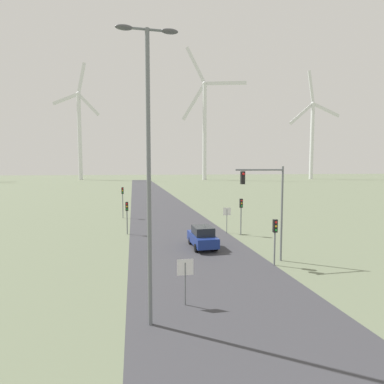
{
  "coord_description": "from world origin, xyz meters",
  "views": [
    {
      "loc": [
        -4.59,
        -3.54,
        6.74
      ],
      "look_at": [
        0.0,
        19.66,
        4.84
      ],
      "focal_mm": 28.0,
      "sensor_mm": 36.0,
      "label": 1
    }
  ],
  "objects_px": {
    "stop_sign_far": "(227,215)",
    "traffic_light_post_mid_right": "(241,208)",
    "traffic_light_mast_overhead": "(268,196)",
    "wind_turbine_left": "(79,128)",
    "stop_sign_near": "(185,273)",
    "traffic_light_post_mid_left": "(123,196)",
    "traffic_light_post_near_left": "(127,211)",
    "car_approaching": "(203,237)",
    "wind_turbine_center": "(205,121)",
    "wind_turbine_right": "(312,133)",
    "streetlamp": "(149,151)",
    "traffic_light_post_near_right": "(275,232)"
  },
  "relations": [
    {
      "from": "traffic_light_mast_overhead",
      "to": "car_approaching",
      "type": "height_order",
      "value": "traffic_light_mast_overhead"
    },
    {
      "from": "stop_sign_far",
      "to": "wind_turbine_left",
      "type": "bearing_deg",
      "value": 104.36
    },
    {
      "from": "stop_sign_far",
      "to": "traffic_light_post_near_right",
      "type": "relative_size",
      "value": 0.83
    },
    {
      "from": "stop_sign_near",
      "to": "traffic_light_post_mid_left",
      "type": "height_order",
      "value": "traffic_light_post_mid_left"
    },
    {
      "from": "traffic_light_mast_overhead",
      "to": "wind_turbine_left",
      "type": "xyz_separation_m",
      "value": [
        -38.71,
        161.41,
        24.52
      ]
    },
    {
      "from": "stop_sign_far",
      "to": "traffic_light_post_near_left",
      "type": "xyz_separation_m",
      "value": [
        -10.14,
        1.43,
        0.58
      ]
    },
    {
      "from": "traffic_light_post_mid_right",
      "to": "wind_turbine_left",
      "type": "distance_m",
      "value": 160.24
    },
    {
      "from": "traffic_light_post_mid_right",
      "to": "wind_turbine_left",
      "type": "bearing_deg",
      "value": 104.64
    },
    {
      "from": "traffic_light_post_near_right",
      "to": "wind_turbine_center",
      "type": "bearing_deg",
      "value": 78.29
    },
    {
      "from": "streetlamp",
      "to": "stop_sign_near",
      "type": "distance_m",
      "value": 6.3
    },
    {
      "from": "wind_turbine_left",
      "to": "traffic_light_post_near_left",
      "type": "bearing_deg",
      "value": -79.19
    },
    {
      "from": "wind_turbine_left",
      "to": "streetlamp",
      "type": "bearing_deg",
      "value": -79.91
    },
    {
      "from": "streetlamp",
      "to": "stop_sign_far",
      "type": "height_order",
      "value": "streetlamp"
    },
    {
      "from": "traffic_light_post_mid_left",
      "to": "traffic_light_mast_overhead",
      "type": "relative_size",
      "value": 0.61
    },
    {
      "from": "streetlamp",
      "to": "traffic_light_post_mid_left",
      "type": "relative_size",
      "value": 2.97
    },
    {
      "from": "wind_turbine_center",
      "to": "wind_turbine_right",
      "type": "distance_m",
      "value": 67.3
    },
    {
      "from": "car_approaching",
      "to": "wind_turbine_left",
      "type": "xyz_separation_m",
      "value": [
        -35.06,
        156.79,
        28.36
      ]
    },
    {
      "from": "streetlamp",
      "to": "traffic_light_mast_overhead",
      "type": "relative_size",
      "value": 1.8
    },
    {
      "from": "wind_turbine_left",
      "to": "wind_turbine_right",
      "type": "distance_m",
      "value": 137.26
    },
    {
      "from": "wind_turbine_left",
      "to": "traffic_light_post_near_right",
      "type": "bearing_deg",
      "value": -76.52
    },
    {
      "from": "traffic_light_post_mid_right",
      "to": "traffic_light_mast_overhead",
      "type": "height_order",
      "value": "traffic_light_mast_overhead"
    },
    {
      "from": "traffic_light_post_near_right",
      "to": "car_approaching",
      "type": "bearing_deg",
      "value": 124.81
    },
    {
      "from": "stop_sign_near",
      "to": "wind_turbine_right",
      "type": "bearing_deg",
      "value": 55.41
    },
    {
      "from": "stop_sign_far",
      "to": "traffic_light_post_near_right",
      "type": "distance_m",
      "value": 10.59
    },
    {
      "from": "streetlamp",
      "to": "wind_turbine_left",
      "type": "relative_size",
      "value": 0.19
    },
    {
      "from": "traffic_light_post_mid_left",
      "to": "traffic_light_post_mid_right",
      "type": "xyz_separation_m",
      "value": [
        12.0,
        -12.9,
        -0.35
      ]
    },
    {
      "from": "traffic_light_post_near_right",
      "to": "traffic_light_post_mid_left",
      "type": "height_order",
      "value": "traffic_light_post_mid_left"
    },
    {
      "from": "traffic_light_post_mid_left",
      "to": "wind_turbine_center",
      "type": "distance_m",
      "value": 134.39
    },
    {
      "from": "wind_turbine_right",
      "to": "streetlamp",
      "type": "bearing_deg",
      "value": -124.78
    },
    {
      "from": "traffic_light_post_mid_left",
      "to": "wind_turbine_left",
      "type": "relative_size",
      "value": 0.06
    },
    {
      "from": "traffic_light_post_mid_left",
      "to": "streetlamp",
      "type": "bearing_deg",
      "value": -85.92
    },
    {
      "from": "traffic_light_post_near_right",
      "to": "wind_turbine_left",
      "type": "relative_size",
      "value": 0.05
    },
    {
      "from": "stop_sign_near",
      "to": "traffic_light_post_mid_left",
      "type": "bearing_deg",
      "value": 98.07
    },
    {
      "from": "stop_sign_far",
      "to": "traffic_light_mast_overhead",
      "type": "distance_m",
      "value": 10.11
    },
    {
      "from": "stop_sign_far",
      "to": "wind_turbine_center",
      "type": "height_order",
      "value": "wind_turbine_center"
    },
    {
      "from": "streetlamp",
      "to": "wind_turbine_center",
      "type": "distance_m",
      "value": 159.92
    },
    {
      "from": "wind_turbine_right",
      "to": "stop_sign_near",
      "type": "bearing_deg",
      "value": -124.59
    },
    {
      "from": "stop_sign_far",
      "to": "wind_turbine_left",
      "type": "distance_m",
      "value": 159.0
    },
    {
      "from": "stop_sign_far",
      "to": "traffic_light_post_mid_right",
      "type": "height_order",
      "value": "traffic_light_post_mid_right"
    },
    {
      "from": "stop_sign_far",
      "to": "wind_turbine_right",
      "type": "height_order",
      "value": "wind_turbine_right"
    },
    {
      "from": "streetlamp",
      "to": "traffic_light_post_mid_right",
      "type": "xyz_separation_m",
      "value": [
        9.96,
        15.68,
        -4.75
      ]
    },
    {
      "from": "car_approaching",
      "to": "traffic_light_post_mid_left",
      "type": "bearing_deg",
      "value": 112.96
    },
    {
      "from": "traffic_light_post_near_left",
      "to": "car_approaching",
      "type": "bearing_deg",
      "value": -45.54
    },
    {
      "from": "streetlamp",
      "to": "traffic_light_post_near_left",
      "type": "distance_m",
      "value": 18.99
    },
    {
      "from": "stop_sign_near",
      "to": "traffic_light_post_mid_left",
      "type": "distance_m",
      "value": 27.36
    },
    {
      "from": "stop_sign_far",
      "to": "car_approaching",
      "type": "xyz_separation_m",
      "value": [
        -3.77,
        -5.06,
        -0.95
      ]
    },
    {
      "from": "streetlamp",
      "to": "car_approaching",
      "type": "height_order",
      "value": "streetlamp"
    },
    {
      "from": "traffic_light_post_near_left",
      "to": "traffic_light_post_mid_right",
      "type": "distance_m",
      "value": 11.55
    },
    {
      "from": "traffic_light_post_mid_left",
      "to": "traffic_light_post_near_left",
      "type": "bearing_deg",
      "value": -85.86
    },
    {
      "from": "streetlamp",
      "to": "traffic_light_post_mid_left",
      "type": "height_order",
      "value": "streetlamp"
    }
  ]
}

